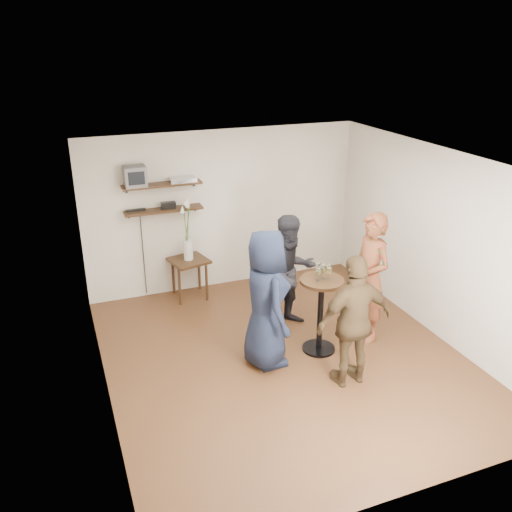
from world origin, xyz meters
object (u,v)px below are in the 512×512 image
(radio, at_px, (168,205))
(drinks_table, at_px, (321,305))
(person_navy, at_px, (266,299))
(person_plaid, at_px, (370,277))
(dvd_deck, at_px, (182,180))
(side_table, at_px, (189,266))
(crt_monitor, at_px, (135,176))
(person_dark, at_px, (290,272))
(person_brown, at_px, (354,321))

(radio, distance_m, drinks_table, 2.88)
(person_navy, bearing_deg, person_plaid, -86.92)
(person_plaid, bearing_deg, dvd_deck, -145.28)
(radio, distance_m, person_plaid, 3.22)
(dvd_deck, xyz_separation_m, person_plaid, (1.97, -2.27, -0.99))
(drinks_table, height_order, person_navy, person_navy)
(side_table, bearing_deg, person_navy, -78.78)
(crt_monitor, height_order, side_table, crt_monitor)
(person_plaid, relative_size, person_navy, 1.00)
(person_navy, bearing_deg, drinks_table, -90.00)
(drinks_table, relative_size, person_dark, 0.62)
(person_plaid, bearing_deg, radio, -141.99)
(dvd_deck, height_order, person_plaid, dvd_deck)
(person_dark, height_order, person_navy, person_navy)
(person_plaid, height_order, person_brown, person_plaid)
(crt_monitor, relative_size, radio, 1.45)
(crt_monitor, relative_size, side_table, 0.49)
(dvd_deck, distance_m, person_brown, 3.52)
(drinks_table, xyz_separation_m, person_dark, (-0.09, 0.77, 0.17))
(dvd_deck, height_order, person_brown, dvd_deck)
(person_plaid, height_order, person_navy, person_plaid)
(dvd_deck, relative_size, radio, 1.82)
(dvd_deck, xyz_separation_m, drinks_table, (1.20, -2.35, -1.23))
(crt_monitor, bearing_deg, drinks_table, -50.93)
(side_table, distance_m, person_navy, 2.25)
(person_dark, xyz_separation_m, person_brown, (0.12, -1.55, -0.01))
(person_plaid, relative_size, person_brown, 1.09)
(radio, relative_size, person_plaid, 0.12)
(radio, bearing_deg, crt_monitor, 180.00)
(person_plaid, bearing_deg, person_dark, -134.85)
(crt_monitor, distance_m, dvd_deck, 0.72)
(radio, distance_m, person_brown, 3.52)
(side_table, bearing_deg, crt_monitor, 165.98)
(side_table, xyz_separation_m, person_navy, (0.43, -2.18, 0.36))
(side_table, xyz_separation_m, person_dark, (1.12, -1.41, 0.29))
(dvd_deck, relative_size, side_table, 0.61)
(crt_monitor, relative_size, person_navy, 0.18)
(person_dark, distance_m, person_brown, 1.55)
(crt_monitor, bearing_deg, radio, 0.00)
(dvd_deck, bearing_deg, person_brown, -68.54)
(crt_monitor, bearing_deg, person_plaid, -40.22)
(dvd_deck, height_order, radio, dvd_deck)
(person_dark, relative_size, person_brown, 1.01)
(person_dark, bearing_deg, radio, 123.94)
(person_brown, bearing_deg, radio, -67.06)
(crt_monitor, relative_size, person_dark, 0.19)
(radio, height_order, person_brown, person_brown)
(radio, relative_size, person_brown, 0.13)
(crt_monitor, xyz_separation_m, dvd_deck, (0.71, 0.00, -0.12))
(crt_monitor, distance_m, drinks_table, 3.31)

